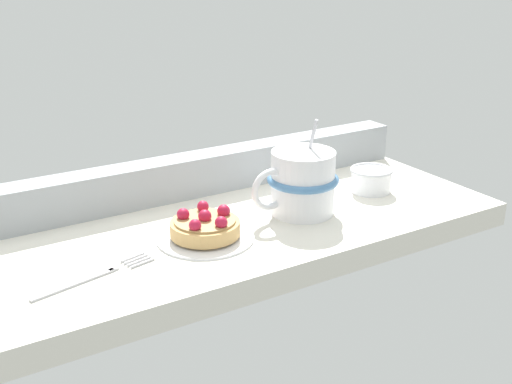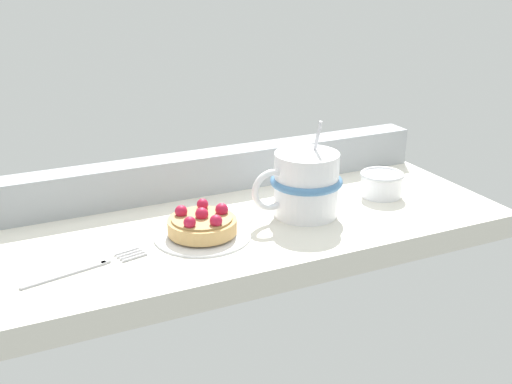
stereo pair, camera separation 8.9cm
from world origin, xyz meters
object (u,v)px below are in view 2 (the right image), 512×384
at_px(dessert_plate, 202,234).
at_px(coffee_mug, 305,184).
at_px(sugar_bowl, 382,183).
at_px(dessert_fork, 87,267).
at_px(raspberry_tart, 202,223).

height_order(dessert_plate, coffee_mug, coffee_mug).
distance_m(dessert_plate, coffee_mug, 0.17).
distance_m(dessert_plate, sugar_bowl, 0.31).
relative_size(coffee_mug, dessert_fork, 0.88).
xyz_separation_m(dessert_plate, sugar_bowl, (0.31, 0.02, 0.02)).
relative_size(dessert_plate, sugar_bowl, 1.93).
distance_m(coffee_mug, sugar_bowl, 0.15).
xyz_separation_m(coffee_mug, sugar_bowl, (0.15, 0.02, -0.03)).
bearing_deg(dessert_fork, coffee_mug, 6.40).
bearing_deg(raspberry_tart, coffee_mug, 2.92).
relative_size(raspberry_tart, coffee_mug, 0.67).
height_order(raspberry_tart, coffee_mug, coffee_mug).
bearing_deg(raspberry_tart, dessert_plate, 176.01).
bearing_deg(sugar_bowl, dessert_fork, -173.73).
bearing_deg(dessert_plate, sugar_bowl, 4.38).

